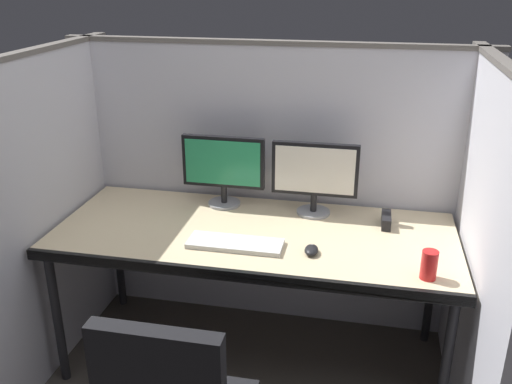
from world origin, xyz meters
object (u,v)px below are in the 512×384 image
(monitor_left, at_px, (223,166))
(red_stapler, at_px, (386,220))
(keyboard_main, at_px, (235,244))
(monitor_right, at_px, (315,174))
(soda_can, at_px, (429,265))
(computer_mouse, at_px, (311,250))
(desk, at_px, (253,241))

(monitor_left, bearing_deg, red_stapler, -5.94)
(keyboard_main, bearing_deg, red_stapler, 28.21)
(monitor_right, height_order, soda_can, monitor_right)
(keyboard_main, distance_m, red_stapler, 0.76)
(computer_mouse, relative_size, soda_can, 0.79)
(monitor_left, height_order, red_stapler, monitor_left)
(computer_mouse, distance_m, soda_can, 0.50)
(desk, xyz_separation_m, soda_can, (0.78, -0.27, 0.11))
(keyboard_main, bearing_deg, computer_mouse, -0.56)
(monitor_right, xyz_separation_m, keyboard_main, (-0.31, -0.43, -0.20))
(keyboard_main, xyz_separation_m, soda_can, (0.83, -0.12, 0.05))
(computer_mouse, xyz_separation_m, soda_can, (0.48, -0.11, 0.04))
(monitor_left, distance_m, monitor_right, 0.47)
(monitor_left, height_order, monitor_right, same)
(monitor_right, xyz_separation_m, computer_mouse, (0.04, -0.43, -0.20))
(keyboard_main, bearing_deg, soda_can, -8.06)
(desk, height_order, soda_can, soda_can)
(keyboard_main, relative_size, computer_mouse, 4.48)
(monitor_right, distance_m, computer_mouse, 0.48)
(monitor_left, relative_size, keyboard_main, 1.00)
(red_stapler, bearing_deg, keyboard_main, -151.79)
(desk, height_order, keyboard_main, keyboard_main)
(desk, distance_m, keyboard_main, 0.17)
(keyboard_main, bearing_deg, desk, 71.86)
(desk, relative_size, monitor_left, 4.42)
(monitor_right, distance_m, red_stapler, 0.41)
(soda_can, bearing_deg, keyboard_main, 171.94)
(keyboard_main, height_order, red_stapler, red_stapler)
(desk, height_order, monitor_left, monitor_left)
(computer_mouse, bearing_deg, monitor_right, 95.15)
(monitor_right, relative_size, red_stapler, 2.87)
(computer_mouse, xyz_separation_m, red_stapler, (0.32, 0.36, 0.01))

